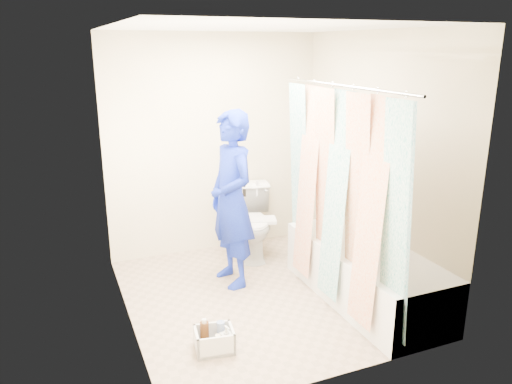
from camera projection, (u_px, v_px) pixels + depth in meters
name	position (u px, v px, depth m)	size (l,w,h in m)	color
floor	(261.00, 295.00, 4.69)	(2.60, 2.60, 0.00)	gray
ceiling	(262.00, 27.00, 4.01)	(2.40, 2.60, 0.02)	white
wall_back	(215.00, 145.00, 5.50)	(2.40, 0.02, 2.40)	beige
wall_front	(341.00, 217.00, 3.20)	(2.40, 0.02, 2.40)	beige
wall_left	(121.00, 186.00, 3.90)	(0.02, 2.60, 2.40)	beige
wall_right	(376.00, 160.00, 4.79)	(0.02, 2.60, 2.40)	beige
bathtub	(365.00, 272.00, 4.55)	(0.70, 1.75, 0.50)	white
curtain_rod	(343.00, 86.00, 3.95)	(0.02, 0.02, 1.90)	silver
shower_curtain	(337.00, 198.00, 4.21)	(0.06, 1.75, 1.80)	silver
toilet	(253.00, 222.00, 5.50)	(0.43, 0.75, 0.77)	white
tank_lid	(254.00, 220.00, 5.36)	(0.47, 0.20, 0.04)	white
tank_internals	(248.00, 185.00, 5.59)	(0.18, 0.09, 0.25)	black
plumber	(232.00, 200.00, 4.73)	(0.62, 0.41, 1.70)	#1125AB
cleaning_caddy	(216.00, 340.00, 3.83)	(0.33, 0.28, 0.23)	silver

